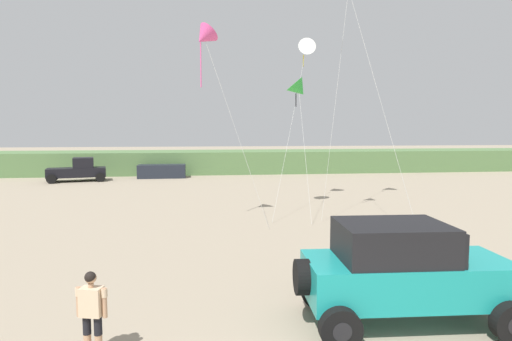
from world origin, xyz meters
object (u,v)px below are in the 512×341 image
(kite_purple_stunt, at_px, (204,37))
(distant_sedan, at_px, (162,171))
(kite_black_sled, at_px, (306,50))
(person_watching, at_px, (92,310))
(distant_pickup, at_px, (78,170))
(kite_orange_streamer, at_px, (299,89))
(jeep, at_px, (404,270))

(kite_purple_stunt, bearing_deg, distant_sedan, 100.54)
(kite_purple_stunt, relative_size, kite_black_sled, 0.92)
(person_watching, bearing_deg, distant_pickup, 105.60)
(person_watching, height_order, kite_purple_stunt, kite_purple_stunt)
(distant_sedan, relative_size, kite_black_sled, 0.43)
(distant_sedan, distance_m, kite_purple_stunt, 21.75)
(distant_pickup, distance_m, distant_sedan, 6.97)
(person_watching, xyz_separation_m, kite_orange_streamer, (7.26, 14.65, 5.52))
(kite_purple_stunt, height_order, kite_black_sled, kite_black_sled)
(jeep, height_order, kite_black_sled, kite_black_sled)
(distant_pickup, bearing_deg, distant_sedan, 15.18)
(jeep, distance_m, person_watching, 6.47)
(person_watching, xyz_separation_m, distant_pickup, (-8.20, 29.38, 0.00))
(person_watching, height_order, distant_pickup, distant_pickup)
(distant_sedan, height_order, kite_black_sled, kite_black_sled)
(distant_sedan, bearing_deg, distant_pickup, -165.60)
(person_watching, xyz_separation_m, distant_sedan, (-1.49, 31.20, -0.34))
(kite_orange_streamer, bearing_deg, person_watching, -116.35)
(jeep, distance_m, kite_black_sled, 18.25)
(person_watching, distance_m, kite_purple_stunt, 13.58)
(person_watching, height_order, kite_black_sled, kite_black_sled)
(jeep, relative_size, kite_orange_streamer, 0.68)
(jeep, height_order, kite_orange_streamer, kite_orange_streamer)
(distant_sedan, bearing_deg, kite_orange_streamer, -62.94)
(distant_sedan, relative_size, kite_purple_stunt, 0.47)
(kite_black_sled, bearing_deg, kite_orange_streamer, -111.62)
(distant_pickup, distance_m, kite_purple_stunt, 22.22)
(person_watching, xyz_separation_m, kite_black_sled, (8.21, 17.06, 8.03))
(distant_sedan, bearing_deg, kite_black_sled, -56.32)
(distant_sedan, bearing_deg, person_watching, -88.05)
(person_watching, bearing_deg, jeep, 5.70)
(distant_pickup, bearing_deg, person_watching, -74.40)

